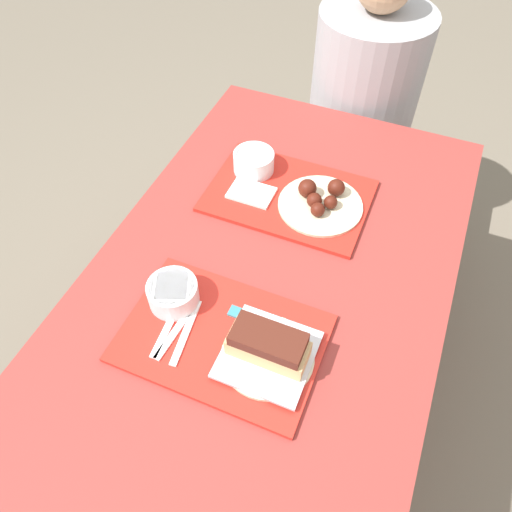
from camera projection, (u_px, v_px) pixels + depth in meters
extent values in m
plane|color=#706656|center=(266.00, 394.00, 1.80)|extent=(12.00, 12.00, 0.00)
cube|color=maroon|center=(270.00, 277.00, 1.24)|extent=(0.86, 1.42, 0.04)
cylinder|color=maroon|center=(39.00, 503.00, 1.26)|extent=(0.07, 0.07, 0.69)
cylinder|color=maroon|center=(240.00, 185.00, 1.98)|extent=(0.07, 0.07, 0.69)
cylinder|color=maroon|center=(426.00, 239.00, 1.80)|extent=(0.07, 0.07, 0.69)
cube|color=maroon|center=(353.00, 150.00, 2.02)|extent=(0.81, 0.28, 0.04)
cylinder|color=maroon|center=(272.00, 169.00, 2.27)|extent=(0.06, 0.06, 0.39)
cylinder|color=maroon|center=(425.00, 211.00, 2.10)|extent=(0.06, 0.06, 0.39)
cube|color=red|center=(222.00, 338.00, 1.11)|extent=(0.44, 0.30, 0.01)
cube|color=red|center=(288.00, 196.00, 1.39)|extent=(0.44, 0.30, 0.01)
cylinder|color=silver|center=(173.00, 293.00, 1.14)|extent=(0.12, 0.12, 0.06)
cylinder|color=beige|center=(172.00, 288.00, 1.12)|extent=(0.10, 0.10, 0.01)
cylinder|color=beige|center=(268.00, 356.00, 1.07)|extent=(0.20, 0.20, 0.01)
cube|color=silver|center=(268.00, 354.00, 1.06)|extent=(0.19, 0.19, 0.01)
cube|color=#DBB275|center=(268.00, 348.00, 1.04)|extent=(0.17, 0.07, 0.05)
cube|color=#4C1E14|center=(268.00, 339.00, 1.01)|extent=(0.15, 0.07, 0.03)
cube|color=white|center=(177.00, 329.00, 1.11)|extent=(0.03, 0.17, 0.00)
cube|color=white|center=(186.00, 332.00, 1.11)|extent=(0.04, 0.17, 0.00)
cube|color=white|center=(169.00, 325.00, 1.12)|extent=(0.03, 0.17, 0.00)
cube|color=teal|center=(237.00, 312.00, 1.14)|extent=(0.04, 0.03, 0.01)
cylinder|color=silver|center=(254.00, 162.00, 1.42)|extent=(0.12, 0.12, 0.06)
cylinder|color=beige|center=(254.00, 155.00, 1.41)|extent=(0.10, 0.10, 0.01)
cylinder|color=beige|center=(320.00, 205.00, 1.35)|extent=(0.23, 0.23, 0.01)
sphere|color=#4C190F|center=(331.00, 202.00, 1.33)|extent=(0.04, 0.04, 0.04)
sphere|color=#4C190F|center=(336.00, 188.00, 1.35)|extent=(0.05, 0.05, 0.05)
sphere|color=#4C190F|center=(306.00, 188.00, 1.35)|extent=(0.05, 0.05, 0.05)
sphere|color=#4C190F|center=(314.00, 200.00, 1.33)|extent=(0.04, 0.04, 0.04)
sphere|color=#4C190F|center=(318.00, 210.00, 1.31)|extent=(0.04, 0.04, 0.04)
cube|color=white|center=(251.00, 193.00, 1.38)|extent=(0.12, 0.09, 0.01)
cylinder|color=#9E9EA3|center=(365.00, 87.00, 1.79)|extent=(0.39, 0.39, 0.54)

